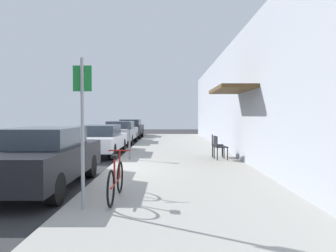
{
  "coord_description": "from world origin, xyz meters",
  "views": [
    {
      "loc": [
        1.87,
        -9.36,
        1.73
      ],
      "look_at": [
        1.81,
        6.06,
        1.22
      ],
      "focal_mm": 33.45,
      "sensor_mm": 36.0,
      "label": 1
    }
  ],
  "objects_px": {
    "parked_car_0": "(44,157)",
    "parked_car_1": "(101,139)",
    "street_sign": "(84,121)",
    "parked_car_3": "(132,128)",
    "parked_car_2": "(122,132)",
    "parking_meter": "(131,139)",
    "bicycle_0": "(117,181)",
    "cafe_chair_1": "(217,144)",
    "cafe_chair_0": "(220,146)"
  },
  "relations": [
    {
      "from": "parked_car_0",
      "to": "parked_car_1",
      "type": "xyz_separation_m",
      "value": [
        0.0,
        6.21,
        -0.06
      ]
    },
    {
      "from": "street_sign",
      "to": "parked_car_1",
      "type": "bearing_deg",
      "value": 100.33
    },
    {
      "from": "parked_car_3",
      "to": "parked_car_2",
      "type": "bearing_deg",
      "value": -90.0
    },
    {
      "from": "parked_car_2",
      "to": "parking_meter",
      "type": "height_order",
      "value": "parking_meter"
    },
    {
      "from": "parked_car_2",
      "to": "bicycle_0",
      "type": "distance_m",
      "value": 13.6
    },
    {
      "from": "bicycle_0",
      "to": "cafe_chair_1",
      "type": "height_order",
      "value": "bicycle_0"
    },
    {
      "from": "parked_car_0",
      "to": "cafe_chair_0",
      "type": "xyz_separation_m",
      "value": [
        4.83,
        4.04,
        -0.13
      ]
    },
    {
      "from": "parked_car_3",
      "to": "bicycle_0",
      "type": "height_order",
      "value": "parked_car_3"
    },
    {
      "from": "bicycle_0",
      "to": "cafe_chair_1",
      "type": "bearing_deg",
      "value": 65.23
    },
    {
      "from": "parked_car_1",
      "to": "parked_car_2",
      "type": "distance_m",
      "value": 5.86
    },
    {
      "from": "parked_car_1",
      "to": "parking_meter",
      "type": "xyz_separation_m",
      "value": [
        1.55,
        -2.11,
        0.19
      ]
    },
    {
      "from": "parked_car_0",
      "to": "bicycle_0",
      "type": "relative_size",
      "value": 2.57
    },
    {
      "from": "parked_car_0",
      "to": "parked_car_1",
      "type": "relative_size",
      "value": 1.0
    },
    {
      "from": "parked_car_0",
      "to": "parked_car_2",
      "type": "distance_m",
      "value": 12.07
    },
    {
      "from": "street_sign",
      "to": "parked_car_0",
      "type": "bearing_deg",
      "value": 126.63
    },
    {
      "from": "parked_car_1",
      "to": "cafe_chair_1",
      "type": "bearing_deg",
      "value": -16.13
    },
    {
      "from": "bicycle_0",
      "to": "cafe_chair_0",
      "type": "relative_size",
      "value": 1.97
    },
    {
      "from": "parked_car_2",
      "to": "street_sign",
      "type": "height_order",
      "value": "street_sign"
    },
    {
      "from": "parked_car_0",
      "to": "cafe_chair_1",
      "type": "xyz_separation_m",
      "value": [
        4.83,
        4.82,
        -0.13
      ]
    },
    {
      "from": "street_sign",
      "to": "bicycle_0",
      "type": "distance_m",
      "value": 1.4
    },
    {
      "from": "parked_car_0",
      "to": "parked_car_2",
      "type": "relative_size",
      "value": 1.0
    },
    {
      "from": "parked_car_1",
      "to": "street_sign",
      "type": "xyz_separation_m",
      "value": [
        1.5,
        -8.23,
        0.95
      ]
    },
    {
      "from": "parking_meter",
      "to": "cafe_chair_1",
      "type": "distance_m",
      "value": 3.36
    },
    {
      "from": "parked_car_0",
      "to": "street_sign",
      "type": "distance_m",
      "value": 2.67
    },
    {
      "from": "street_sign",
      "to": "cafe_chair_0",
      "type": "distance_m",
      "value": 6.99
    },
    {
      "from": "parked_car_0",
      "to": "parked_car_3",
      "type": "distance_m",
      "value": 17.27
    },
    {
      "from": "parking_meter",
      "to": "cafe_chair_0",
      "type": "height_order",
      "value": "parking_meter"
    },
    {
      "from": "parked_car_0",
      "to": "cafe_chair_0",
      "type": "height_order",
      "value": "parked_car_0"
    },
    {
      "from": "parked_car_0",
      "to": "cafe_chair_1",
      "type": "relative_size",
      "value": 5.06
    },
    {
      "from": "parked_car_1",
      "to": "cafe_chair_1",
      "type": "xyz_separation_m",
      "value": [
        4.83,
        -1.4,
        -0.07
      ]
    },
    {
      "from": "parking_meter",
      "to": "cafe_chair_1",
      "type": "bearing_deg",
      "value": 12.32
    },
    {
      "from": "bicycle_0",
      "to": "cafe_chair_1",
      "type": "relative_size",
      "value": 1.97
    },
    {
      "from": "parking_meter",
      "to": "parked_car_2",
      "type": "bearing_deg",
      "value": 101.01
    },
    {
      "from": "parked_car_1",
      "to": "parked_car_2",
      "type": "height_order",
      "value": "parked_car_2"
    },
    {
      "from": "parked_car_3",
      "to": "cafe_chair_0",
      "type": "bearing_deg",
      "value": -69.96
    },
    {
      "from": "parked_car_1",
      "to": "parking_meter",
      "type": "height_order",
      "value": "parking_meter"
    },
    {
      "from": "parked_car_1",
      "to": "parked_car_2",
      "type": "xyz_separation_m",
      "value": [
        -0.0,
        5.86,
        0.03
      ]
    },
    {
      "from": "parked_car_1",
      "to": "cafe_chair_0",
      "type": "height_order",
      "value": "parked_car_1"
    },
    {
      "from": "cafe_chair_1",
      "to": "cafe_chair_0",
      "type": "bearing_deg",
      "value": -89.97
    },
    {
      "from": "parked_car_1",
      "to": "parked_car_3",
      "type": "distance_m",
      "value": 11.06
    },
    {
      "from": "street_sign",
      "to": "cafe_chair_1",
      "type": "relative_size",
      "value": 2.99
    },
    {
      "from": "bicycle_0",
      "to": "parked_car_2",
      "type": "bearing_deg",
      "value": 98.3
    },
    {
      "from": "parked_car_1",
      "to": "bicycle_0",
      "type": "xyz_separation_m",
      "value": [
        1.96,
        -7.6,
        -0.21
      ]
    },
    {
      "from": "cafe_chair_0",
      "to": "bicycle_0",
      "type": "bearing_deg",
      "value": -117.8
    },
    {
      "from": "parked_car_3",
      "to": "bicycle_0",
      "type": "xyz_separation_m",
      "value": [
        1.96,
        -18.66,
        -0.26
      ]
    },
    {
      "from": "parked_car_0",
      "to": "street_sign",
      "type": "relative_size",
      "value": 1.69
    },
    {
      "from": "parked_car_3",
      "to": "cafe_chair_0",
      "type": "height_order",
      "value": "parked_car_3"
    },
    {
      "from": "street_sign",
      "to": "bicycle_0",
      "type": "xyz_separation_m",
      "value": [
        0.46,
        0.63,
        -1.16
      ]
    },
    {
      "from": "parked_car_0",
      "to": "parked_car_2",
      "type": "bearing_deg",
      "value": 90.0
    },
    {
      "from": "parked_car_2",
      "to": "parking_meter",
      "type": "bearing_deg",
      "value": -78.99
    }
  ]
}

